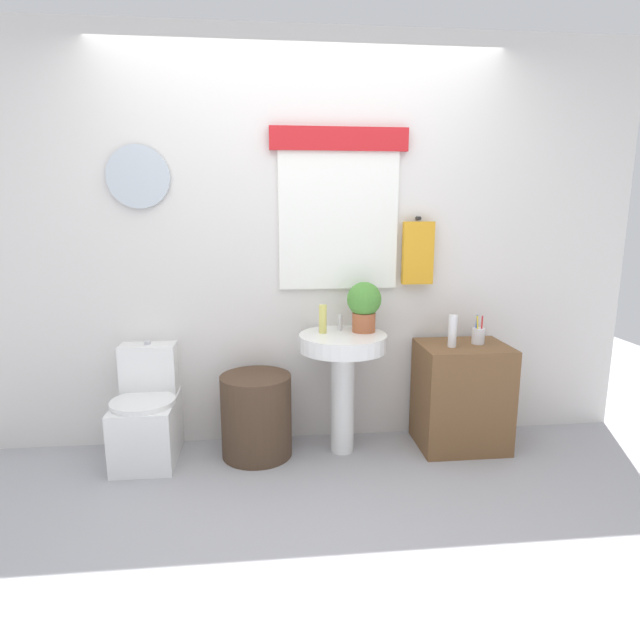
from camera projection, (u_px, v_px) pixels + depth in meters
The scene contains 11 objects.
ground_plane at pixel (321, 530), 2.56m from camera, with size 8.00×8.00×0.00m, color #A3A3A8.
back_wall at pixel (303, 244), 3.41m from camera, with size 4.40×0.18×2.60m.
toilet at pixel (147, 416), 3.26m from camera, with size 0.38×0.51×0.72m.
laundry_hamper at pixel (256, 416), 3.30m from camera, with size 0.44×0.44×0.52m, color #4C3828.
pedestal_sink at pixel (343, 362), 3.29m from camera, with size 0.54×0.54×0.77m.
faucet at pixel (340, 322), 3.36m from camera, with size 0.03×0.03×0.10m, color silver.
wooden_cabinet at pixel (461, 396), 3.42m from camera, with size 0.55×0.44×0.68m, color brown.
soap_bottle at pixel (323, 319), 3.27m from camera, with size 0.05×0.05×0.18m, color #DBD166.
potted_plant at pixel (364, 304), 3.29m from camera, with size 0.21×0.21×0.31m.
lotion_bottle at pixel (453, 331), 3.28m from camera, with size 0.05×0.05×0.20m, color white.
toothbrush_cup at pixel (478, 335), 3.37m from camera, with size 0.08×0.08×0.19m.
Camera 1 is at (-0.25, -2.28, 1.52)m, focal length 29.66 mm.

